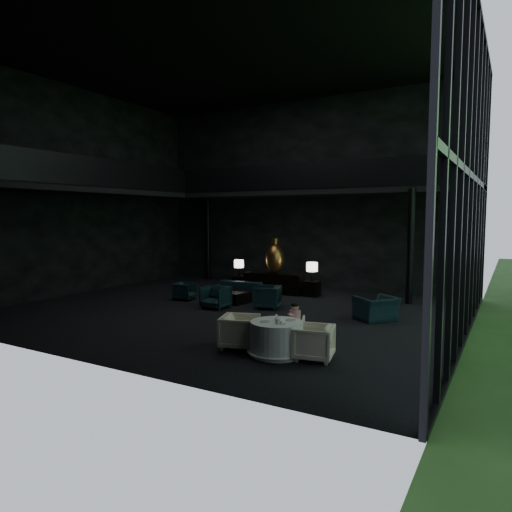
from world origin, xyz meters
The scene contains 35 objects.
floor centered at (0.00, 0.00, 0.00)m, with size 14.00×12.00×0.02m, color black.
ceiling centered at (0.00, 0.00, 8.00)m, with size 14.00×12.00×0.02m, color black.
wall_back centered at (0.00, 6.00, 4.00)m, with size 14.00×0.04×8.00m, color black.
wall_front centered at (0.00, -6.00, 4.00)m, with size 14.00×0.04×8.00m, color black.
wall_left centered at (-7.00, 0.00, 4.00)m, with size 0.04×12.00×8.00m, color black.
curtain_wall centered at (6.95, 0.00, 4.00)m, with size 0.20×12.00×8.00m, color black, non-canonical shape.
mezzanine_left centered at (-6.00, 0.00, 4.00)m, with size 2.00×12.00×0.25m, color black.
mezzanine_back centered at (1.00, 5.00, 4.00)m, with size 12.00×2.00×0.25m, color black.
railing_left centered at (-5.00, 0.00, 4.60)m, with size 0.06×12.00×1.00m, color black.
railing_back centered at (1.00, 4.00, 4.60)m, with size 12.00×0.06×1.00m, color black.
column_nw centered at (-5.00, 5.70, 2.00)m, with size 0.24×0.24×4.00m, color black.
column_ne centered at (4.80, 4.00, 2.00)m, with size 0.24×0.24×4.00m, color black.
console centered at (-0.32, 3.61, 0.39)m, with size 2.46×0.56×0.78m, color black.
bronze_urn centered at (-0.32, 3.71, 1.38)m, with size 0.75×0.75×1.39m.
side_table_left centered at (-1.92, 3.70, 0.29)m, with size 0.53×0.53×0.59m, color black.
table_lamp_left centered at (-1.92, 3.59, 1.06)m, with size 0.40×0.40×0.66m.
side_table_right centered at (1.28, 3.71, 0.29)m, with size 0.53×0.53×0.58m, color black.
table_lamp_right centered at (1.28, 3.69, 1.09)m, with size 0.43×0.43×0.71m.
sofa centered at (-0.89, 2.32, 0.45)m, with size 2.28×0.67×0.89m, color black.
lounge_armchair_west centered at (-2.47, 0.70, 0.31)m, with size 0.60×0.56×0.62m, color black.
lounge_armchair_east centered at (0.87, 0.84, 0.45)m, with size 0.87×0.81×0.89m, color black.
lounge_armchair_south centered at (-0.60, -0.02, 0.43)m, with size 0.83×0.78×0.85m, color black.
window_armchair centered at (4.49, 0.85, 0.47)m, with size 1.08×0.70×0.95m, color black.
coffee_table centered at (-0.56, 1.13, 0.20)m, with size 0.90×0.90×0.40m, color black.
dining_table centered at (3.47, -3.56, 0.33)m, with size 1.31×1.31×0.75m.
dining_chair_north centered at (3.35, -2.69, 0.35)m, with size 0.69×0.64×0.71m, color beige.
dining_chair_east centered at (4.29, -3.45, 0.43)m, with size 0.84×0.79×0.86m, color beige.
dining_chair_west centered at (2.48, -3.50, 0.46)m, with size 0.90×0.84×0.93m, color silver.
child centered at (3.48, -2.64, 0.73)m, with size 0.27×0.27×0.57m.
plate_a centered at (3.26, -3.71, 0.76)m, with size 0.22×0.22×0.01m, color white.
plate_b centered at (3.69, -3.31, 0.76)m, with size 0.23×0.23×0.02m, color white.
saucer centered at (3.68, -3.69, 0.76)m, with size 0.16×0.16×0.01m, color white.
coffee_cup centered at (3.64, -3.69, 0.79)m, with size 0.07×0.07×0.06m, color white.
cereal_bowl centered at (3.46, -3.46, 0.79)m, with size 0.16×0.16×0.08m, color white.
cream_pot centered at (3.58, -3.77, 0.79)m, with size 0.07×0.07×0.08m, color #99999E.
Camera 1 is at (7.92, -12.31, 3.05)m, focal length 32.00 mm.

